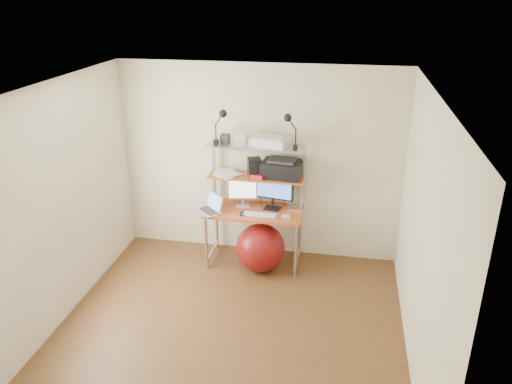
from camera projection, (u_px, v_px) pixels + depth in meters
room at (226, 224)px, 4.73m from camera, size 3.60×3.60×3.60m
computer_desk at (255, 192)px, 6.20m from camera, size 1.20×0.60×1.57m
wall_outlet at (322, 235)px, 6.57m from camera, size 0.08×0.01×0.12m
monitor_silver at (243, 190)px, 6.25m from camera, size 0.37×0.17×0.41m
monitor_black at (273, 189)px, 6.18m from camera, size 0.53×0.18×0.54m
laptop at (212, 208)px, 6.19m from camera, size 0.42×0.42×0.29m
keyboard at (260, 215)px, 6.10m from camera, size 0.41×0.13×0.01m
mouse at (286, 217)px, 6.03m from camera, size 0.11×0.08×0.03m
mac_mini at (295, 207)px, 6.27m from camera, size 0.20×0.20×0.04m
phone at (243, 214)px, 6.12m from camera, size 0.07×0.12×0.01m
printer at (282, 168)px, 6.12m from camera, size 0.52×0.38×0.23m
nas_cube at (254, 167)px, 6.14m from camera, size 0.20×0.20×0.23m
red_box at (257, 176)px, 6.11m from camera, size 0.21×0.17×0.05m
scanner at (270, 141)px, 5.99m from camera, size 0.49×0.38×0.11m
box_white at (240, 139)px, 6.00m from camera, size 0.15×0.14×0.15m
box_grey at (225, 139)px, 6.10m from camera, size 0.11×0.11×0.10m
clip_lamp_left at (222, 119)px, 5.92m from camera, size 0.17×0.10×0.43m
clip_lamp_right at (289, 124)px, 5.76m from camera, size 0.17×0.09×0.43m
exercise_ball at (260, 248)px, 6.23m from camera, size 0.62×0.62×0.62m
paper_stack at (226, 173)px, 6.25m from camera, size 0.38×0.42×0.02m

